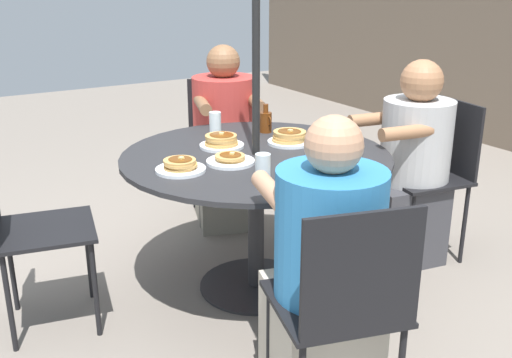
{
  "coord_description": "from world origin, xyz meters",
  "views": [
    {
      "loc": [
        2.37,
        -1.45,
        1.57
      ],
      "look_at": [
        0.0,
        0.0,
        0.6
      ],
      "focal_mm": 42.0,
      "sensor_mm": 36.0,
      "label": 1
    }
  ],
  "objects_px": {
    "pancake_plate_e": "(222,142)",
    "drinking_glass_b": "(263,167)",
    "diner_north": "(324,282)",
    "pancake_plate_a": "(289,138)",
    "pancake_plate_d": "(316,170)",
    "pancake_plate_c": "(181,166)",
    "pancake_plate_b": "(231,160)",
    "coffee_cup": "(323,134)",
    "patio_chair_west": "(25,221)",
    "patio_chair_east": "(435,167)",
    "drinking_glass_a": "(215,124)",
    "patio_chair_north": "(344,302)",
    "syrup_bottle": "(266,121)",
    "patio_table": "(256,177)",
    "patio_chair_south": "(221,137)",
    "diner_south": "(225,146)",
    "diner_east": "(409,174)"
  },
  "relations": [
    {
      "from": "diner_north",
      "to": "pancake_plate_d",
      "type": "relative_size",
      "value": 5.01
    },
    {
      "from": "patio_chair_west",
      "to": "drinking_glass_a",
      "type": "relative_size",
      "value": 7.09
    },
    {
      "from": "pancake_plate_b",
      "to": "drinking_glass_a",
      "type": "height_order",
      "value": "drinking_glass_a"
    },
    {
      "from": "diner_north",
      "to": "pancake_plate_b",
      "type": "distance_m",
      "value": 0.85
    },
    {
      "from": "pancake_plate_b",
      "to": "syrup_bottle",
      "type": "height_order",
      "value": "syrup_bottle"
    },
    {
      "from": "patio_table",
      "to": "coffee_cup",
      "type": "relative_size",
      "value": 11.42
    },
    {
      "from": "pancake_plate_e",
      "to": "patio_chair_west",
      "type": "bearing_deg",
      "value": -91.76
    },
    {
      "from": "pancake_plate_b",
      "to": "coffee_cup",
      "type": "bearing_deg",
      "value": 92.32
    },
    {
      "from": "pancake_plate_a",
      "to": "patio_chair_west",
      "type": "bearing_deg",
      "value": -96.63
    },
    {
      "from": "drinking_glass_b",
      "to": "coffee_cup",
      "type": "bearing_deg",
      "value": 118.71
    },
    {
      "from": "pancake_plate_e",
      "to": "drinking_glass_a",
      "type": "distance_m",
      "value": 0.24
    },
    {
      "from": "coffee_cup",
      "to": "drinking_glass_b",
      "type": "bearing_deg",
      "value": -61.29
    },
    {
      "from": "pancake_plate_c",
      "to": "pancake_plate_e",
      "type": "bearing_deg",
      "value": 125.72
    },
    {
      "from": "patio_chair_north",
      "to": "pancake_plate_b",
      "type": "height_order",
      "value": "patio_chair_north"
    },
    {
      "from": "pancake_plate_c",
      "to": "drinking_glass_b",
      "type": "xyz_separation_m",
      "value": [
        0.29,
        0.25,
        0.04
      ]
    },
    {
      "from": "patio_chair_west",
      "to": "syrup_bottle",
      "type": "height_order",
      "value": "patio_chair_west"
    },
    {
      "from": "pancake_plate_c",
      "to": "drinking_glass_b",
      "type": "bearing_deg",
      "value": 40.1
    },
    {
      "from": "pancake_plate_e",
      "to": "diner_east",
      "type": "bearing_deg",
      "value": 70.55
    },
    {
      "from": "patio_chair_north",
      "to": "diner_south",
      "type": "distance_m",
      "value": 1.99
    },
    {
      "from": "pancake_plate_c",
      "to": "coffee_cup",
      "type": "distance_m",
      "value": 0.8
    },
    {
      "from": "pancake_plate_a",
      "to": "syrup_bottle",
      "type": "bearing_deg",
      "value": 175.79
    },
    {
      "from": "pancake_plate_d",
      "to": "drinking_glass_a",
      "type": "distance_m",
      "value": 0.83
    },
    {
      "from": "drinking_glass_b",
      "to": "patio_chair_west",
      "type": "bearing_deg",
      "value": -122.73
    },
    {
      "from": "patio_chair_east",
      "to": "drinking_glass_a",
      "type": "distance_m",
      "value": 1.25
    },
    {
      "from": "patio_table",
      "to": "drinking_glass_b",
      "type": "relative_size",
      "value": 11.28
    },
    {
      "from": "patio_chair_east",
      "to": "pancake_plate_d",
      "type": "relative_size",
      "value": 3.98
    },
    {
      "from": "drinking_glass_b",
      "to": "patio_chair_east",
      "type": "bearing_deg",
      "value": 97.39
    },
    {
      "from": "patio_chair_south",
      "to": "coffee_cup",
      "type": "bearing_deg",
      "value": 110.48
    },
    {
      "from": "drinking_glass_a",
      "to": "drinking_glass_b",
      "type": "relative_size",
      "value": 1.08
    },
    {
      "from": "patio_chair_south",
      "to": "syrup_bottle",
      "type": "bearing_deg",
      "value": 101.73
    },
    {
      "from": "diner_north",
      "to": "patio_chair_east",
      "type": "xyz_separation_m",
      "value": [
        -0.69,
        1.31,
        0.02
      ]
    },
    {
      "from": "patio_chair_north",
      "to": "syrup_bottle",
      "type": "xyz_separation_m",
      "value": [
        -1.37,
        0.56,
        0.26
      ]
    },
    {
      "from": "diner_north",
      "to": "pancake_plate_e",
      "type": "height_order",
      "value": "diner_north"
    },
    {
      "from": "pancake_plate_b",
      "to": "pancake_plate_d",
      "type": "xyz_separation_m",
      "value": [
        0.34,
        0.24,
        0.0
      ]
    },
    {
      "from": "patio_chair_north",
      "to": "drinking_glass_a",
      "type": "bearing_deg",
      "value": 94.48
    },
    {
      "from": "patio_chair_south",
      "to": "pancake_plate_a",
      "type": "height_order",
      "value": "patio_chair_south"
    },
    {
      "from": "patio_chair_south",
      "to": "pancake_plate_d",
      "type": "relative_size",
      "value": 3.98
    },
    {
      "from": "patio_chair_east",
      "to": "drinking_glass_a",
      "type": "relative_size",
      "value": 7.09
    },
    {
      "from": "patio_chair_west",
      "to": "pancake_plate_b",
      "type": "bearing_deg",
      "value": 84.03
    },
    {
      "from": "patio_chair_south",
      "to": "drinking_glass_a",
      "type": "bearing_deg",
      "value": 78.46
    },
    {
      "from": "pancake_plate_e",
      "to": "patio_table",
      "type": "bearing_deg",
      "value": 23.82
    },
    {
      "from": "diner_east",
      "to": "diner_south",
      "type": "xyz_separation_m",
      "value": [
        -1.01,
        -0.6,
        0.0
      ]
    },
    {
      "from": "pancake_plate_e",
      "to": "drinking_glass_b",
      "type": "bearing_deg",
      "value": -9.66
    },
    {
      "from": "drinking_glass_b",
      "to": "patio_chair_south",
      "type": "bearing_deg",
      "value": 158.75
    },
    {
      "from": "patio_chair_south",
      "to": "diner_south",
      "type": "xyz_separation_m",
      "value": [
        0.16,
        -0.06,
        -0.01
      ]
    },
    {
      "from": "pancake_plate_e",
      "to": "drinking_glass_b",
      "type": "distance_m",
      "value": 0.54
    },
    {
      "from": "patio_chair_north",
      "to": "pancake_plate_a",
      "type": "distance_m",
      "value": 1.26
    },
    {
      "from": "patio_chair_north",
      "to": "diner_east",
      "type": "relative_size",
      "value": 0.79
    },
    {
      "from": "pancake_plate_b",
      "to": "drinking_glass_b",
      "type": "relative_size",
      "value": 1.93
    },
    {
      "from": "diner_north",
      "to": "pancake_plate_a",
      "type": "relative_size",
      "value": 5.01
    }
  ]
}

